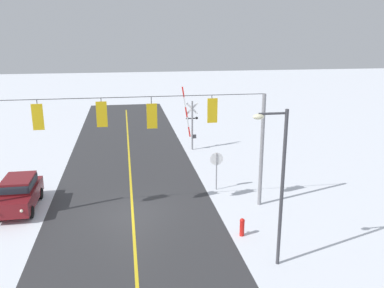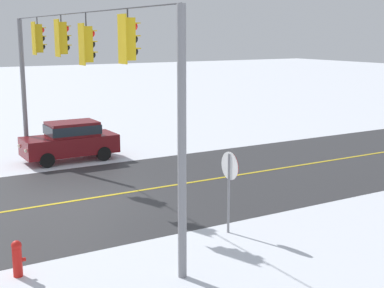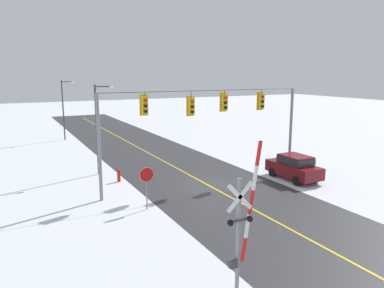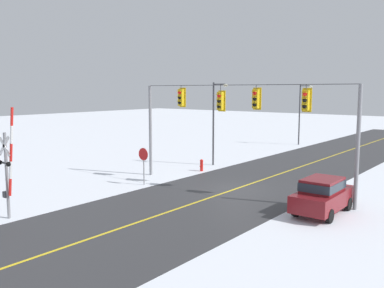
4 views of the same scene
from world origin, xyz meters
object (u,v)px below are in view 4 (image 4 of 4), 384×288
Objects in this scene: stop_sign at (143,158)px; fire_hydrant at (202,165)px; parked_car_maroon at (323,194)px; streetlamp_near at (216,116)px; railroad_crossing at (7,169)px; streetlamp_far at (302,109)px.

stop_sign is 6.02m from fire_hydrant.
stop_sign reaches higher than fire_hydrant.
stop_sign is 0.56× the size of parked_car_maroon.
stop_sign is at bearing -86.92° from streetlamp_near.
railroad_crossing is 14.84m from fire_hydrant.
railroad_crossing is 0.79× the size of streetlamp_far.
streetlamp_far is at bearing 90.00° from streetlamp_near.
streetlamp_near reaches higher than stop_sign.
stop_sign is at bearing -91.07° from fire_hydrant.
parked_car_maroon is 0.65× the size of streetlamp_far.
railroad_crossing is (0.06, -8.84, 0.63)m from stop_sign.
streetlamp_far is (-0.51, 33.37, 1.57)m from railroad_crossing.
fire_hydrant is at bearing 88.93° from stop_sign.
streetlamp_far reaches higher than stop_sign.
stop_sign is 24.64m from streetlamp_far.
stop_sign reaches higher than parked_car_maroon.
parked_car_maroon is (11.12, 0.91, -0.76)m from stop_sign.
streetlamp_near reaches higher than parked_car_maroon.
streetlamp_near is at bearing 93.08° from stop_sign.
streetlamp_far reaches higher than fire_hydrant.
stop_sign is 2.67× the size of fire_hydrant.
parked_car_maroon reaches higher than fire_hydrant.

